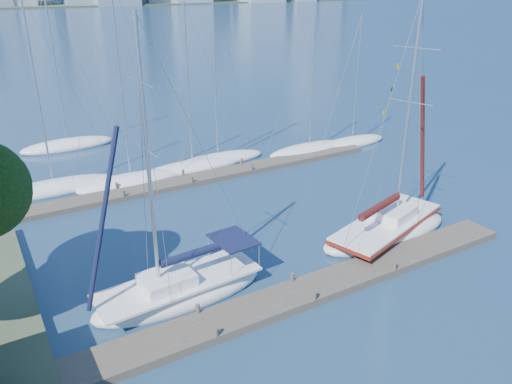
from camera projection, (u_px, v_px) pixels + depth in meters
ground at (303, 297)px, 23.68m from camera, size 700.00×700.00×0.00m
near_dock at (303, 293)px, 23.60m from camera, size 26.00×2.00×0.40m
far_dock at (200, 178)px, 37.21m from camera, size 30.00×1.80×0.36m
sailboat_navy at (179, 279)px, 23.12m from camera, size 8.50×3.27×13.47m
sailboat_maroon at (387, 220)px, 28.79m from camera, size 9.40×5.40×13.93m
bg_boat_0 at (54, 188)px, 35.23m from camera, size 9.18×4.82×13.57m
bg_boat_1 at (131, 181)px, 36.45m from camera, size 8.20×3.47×14.61m
bg_boat_2 at (193, 167)px, 39.20m from camera, size 8.98×2.97×12.85m
bg_boat_3 at (218, 160)px, 40.77m from camera, size 8.45×5.06×13.99m
bg_boat_4 at (309, 149)px, 43.35m from camera, size 8.27×3.14×11.69m
bg_boat_5 at (352, 142)px, 45.26m from camera, size 7.32×2.58×11.58m
bg_boat_6 at (68, 145)px, 44.28m from camera, size 8.13×3.04×13.58m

